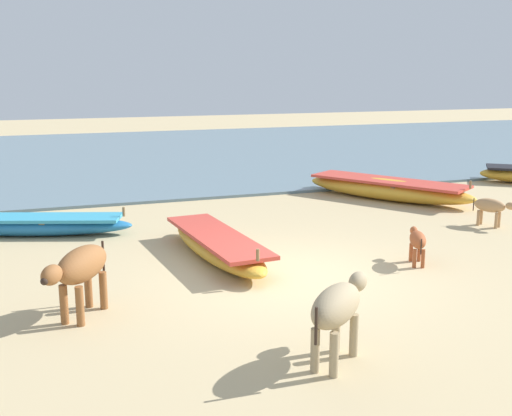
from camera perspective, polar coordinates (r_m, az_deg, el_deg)
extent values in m
plane|color=tan|center=(10.81, 3.28, -6.36)|extent=(80.00, 80.00, 0.00)
cube|color=slate|center=(26.89, -10.95, 4.79)|extent=(60.00, 20.00, 0.08)
ellipsoid|color=gold|center=(11.89, -3.56, -3.49)|extent=(1.26, 4.07, 0.45)
cube|color=#CC3F33|center=(11.83, -3.57, -2.59)|extent=(1.20, 3.59, 0.07)
cube|color=olive|center=(11.58, -3.04, -3.26)|extent=(0.79, 0.19, 0.04)
cylinder|color=olive|center=(10.16, 0.16, -4.30)|extent=(0.06, 0.06, 0.20)
ellipsoid|color=#1E669E|center=(14.35, -19.77, -1.53)|extent=(4.37, 2.19, 0.41)
cube|color=#3399BF|center=(14.31, -19.82, -0.86)|extent=(3.87, 2.00, 0.07)
cube|color=olive|center=(14.22, -18.56, -1.10)|extent=(0.34, 0.71, 0.04)
cylinder|color=olive|center=(13.76, -11.99, -0.34)|extent=(0.06, 0.06, 0.20)
ellipsoid|color=gold|center=(17.63, 11.95, 1.67)|extent=(3.62, 4.78, 0.56)
cube|color=#CC3F33|center=(17.59, 11.99, 2.44)|extent=(3.28, 4.27, 0.07)
cube|color=olive|center=(17.45, 13.06, 2.03)|extent=(0.89, 0.63, 0.04)
cylinder|color=olive|center=(16.72, 19.00, 2.02)|extent=(0.06, 0.06, 0.20)
ellipsoid|color=brown|center=(9.25, -15.59, -4.97)|extent=(1.03, 1.20, 0.50)
ellipsoid|color=brown|center=(8.61, -18.17, -5.83)|extent=(0.40, 0.44, 0.27)
sphere|color=#2D2119|center=(8.49, -18.76, -6.36)|extent=(0.14, 0.14, 0.10)
cylinder|color=brown|center=(9.08, -15.78, -8.63)|extent=(0.11, 0.11, 0.57)
cylinder|color=brown|center=(9.20, -17.13, -8.42)|extent=(0.11, 0.11, 0.57)
cylinder|color=brown|center=(9.61, -13.77, -7.32)|extent=(0.11, 0.11, 0.57)
cylinder|color=brown|center=(9.73, -15.06, -7.15)|extent=(0.11, 0.11, 0.57)
cylinder|color=#2D2119|center=(9.76, -13.79, -4.27)|extent=(0.04, 0.04, 0.47)
ellipsoid|color=tan|center=(15.15, 20.56, 0.23)|extent=(0.58, 0.77, 0.31)
ellipsoid|color=tan|center=(14.97, 22.25, 0.16)|extent=(0.23, 0.27, 0.17)
cylinder|color=tan|center=(15.21, 21.31, -0.99)|extent=(0.07, 0.07, 0.36)
cylinder|color=tan|center=(15.07, 21.09, -1.09)|extent=(0.07, 0.07, 0.36)
cylinder|color=tan|center=(15.36, 19.88, -0.75)|extent=(0.07, 0.07, 0.36)
cylinder|color=tan|center=(15.22, 19.64, -0.85)|extent=(0.07, 0.07, 0.36)
cylinder|color=#2D2119|center=(15.30, 19.26, 0.32)|extent=(0.02, 0.02, 0.29)
ellipsoid|color=#9E4C28|center=(11.75, 14.56, -2.81)|extent=(0.53, 0.74, 0.30)
ellipsoid|color=#9E4C28|center=(12.17, 14.21, -2.02)|extent=(0.22, 0.26, 0.16)
sphere|color=#2D2119|center=(12.27, 14.13, -1.99)|extent=(0.08, 0.08, 0.06)
cylinder|color=#9E4C28|center=(12.01, 13.97, -3.94)|extent=(0.07, 0.07, 0.34)
cylinder|color=#9E4C28|center=(12.03, 14.68, -3.95)|extent=(0.07, 0.07, 0.34)
cylinder|color=#9E4C28|center=(11.63, 14.28, -4.49)|extent=(0.07, 0.07, 0.34)
cylinder|color=#9E4C28|center=(11.65, 15.01, -4.49)|extent=(0.07, 0.07, 0.34)
cylinder|color=#2D2119|center=(11.41, 14.85, -3.44)|extent=(0.02, 0.02, 0.28)
ellipsoid|color=tan|center=(7.56, 7.32, -8.81)|extent=(1.11, 1.04, 0.48)
ellipsoid|color=tan|center=(8.16, 9.29, -6.66)|extent=(0.41, 0.40, 0.26)
sphere|color=#2D2119|center=(8.32, 9.67, -6.53)|extent=(0.14, 0.14, 0.10)
cylinder|color=tan|center=(8.05, 7.31, -11.10)|extent=(0.11, 0.11, 0.54)
cylinder|color=tan|center=(7.97, 8.92, -11.40)|extent=(0.11, 0.11, 0.54)
cylinder|color=tan|center=(7.52, 5.42, -12.82)|extent=(0.11, 0.11, 0.54)
cylinder|color=tan|center=(7.43, 7.13, -13.17)|extent=(0.11, 0.11, 0.54)
cylinder|color=#2D2119|center=(7.08, 5.51, -10.68)|extent=(0.04, 0.04, 0.45)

